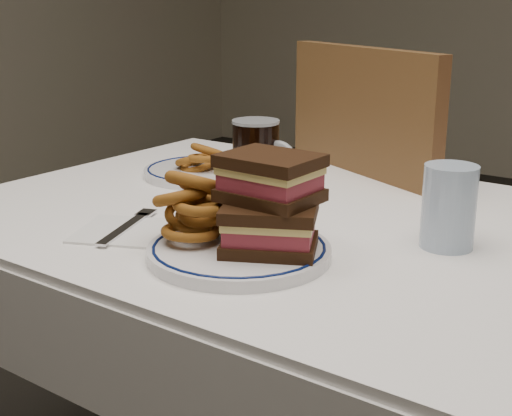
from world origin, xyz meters
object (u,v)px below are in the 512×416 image
Objects in this scene: main_plate at (239,251)px; reuben_sandwich at (270,203)px; chair_far at (400,246)px; beer_mug at (257,158)px; far_plate at (203,171)px.

reuben_sandwich reaches higher than main_plate.
chair_far is 0.51m from beer_mug.
far_plate is at bearing 140.95° from reuben_sandwich.
chair_far is 0.73m from main_plate.
reuben_sandwich is 0.67× the size of far_plate.
reuben_sandwich is at bearing -81.83° from chair_far.
far_plate is at bearing -131.54° from chair_far.
far_plate is (-0.36, 0.35, -0.00)m from main_plate.
far_plate is (-0.19, 0.07, -0.07)m from beer_mug.
chair_far is 4.07× the size of far_plate.
main_plate is 1.08× the size of far_plate.
beer_mug is (-0.17, 0.28, 0.06)m from main_plate.
chair_far reaches higher than main_plate.
beer_mug is at bearing 129.12° from reuben_sandwich.
chair_far is 0.74m from reuben_sandwich.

